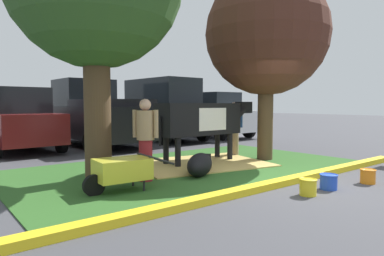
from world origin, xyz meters
The scene contains 17 objects.
ground_plane centered at (0.00, 0.00, 0.00)m, with size 80.00×80.00×0.00m, color #424247.
grass_island centered at (-0.57, 2.44, 0.01)m, with size 8.15×4.63×0.02m, color #2D5B23.
curb_yellow centered at (-0.57, -0.02, 0.06)m, with size 9.35×0.24×0.12m, color yellow.
hay_bedding centered at (-0.15, 2.61, 0.03)m, with size 3.20×2.40×0.04m, color tan.
shade_tree_right centered at (1.71, 2.08, 3.34)m, with size 3.25×3.25×4.99m.
cow_holstein centered at (0.11, 2.81, 1.12)m, with size 3.14×0.73×1.57m.
calf_lying centered at (-0.99, 1.59, 0.24)m, with size 1.23×1.06×0.48m.
person_handler centered at (-2.18, 1.81, 0.86)m, with size 0.34×0.45×1.61m.
person_visitor_near centered at (1.56, 3.10, 0.84)m, with size 0.34×0.52×1.56m.
wheelbarrow centered at (-2.92, 1.40, 0.39)m, with size 1.61×0.66×0.63m.
bucket_yellow centered at (-0.59, -0.72, 0.15)m, with size 0.30×0.30×0.28m.
bucket_blue centered at (0.05, -0.72, 0.14)m, with size 0.32×0.32×0.27m.
bucket_orange centered at (1.07, -0.95, 0.14)m, with size 0.29×0.29×0.27m.
sedan_red centered at (-3.12, 8.27, 0.98)m, with size 2.15×4.46×2.02m.
pickup_truck_black centered at (-0.60, 8.07, 1.11)m, with size 2.37×5.47×2.42m.
suv_black centered at (2.32, 8.02, 1.27)m, with size 2.25×4.67×2.52m.
hatchback_white centered at (4.95, 7.84, 0.98)m, with size 2.15×4.46×2.02m.
Camera 1 is at (-5.59, -3.91, 1.52)m, focal length 32.17 mm.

